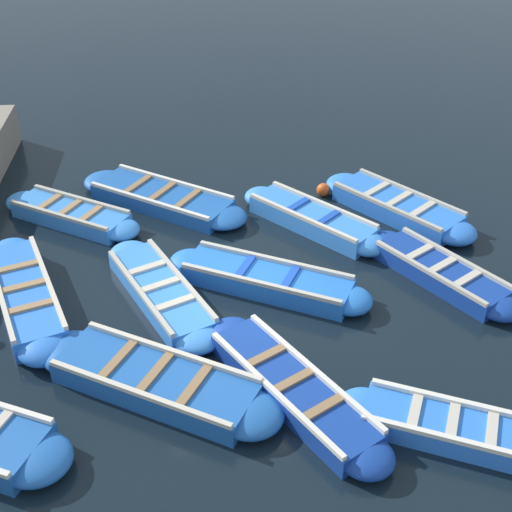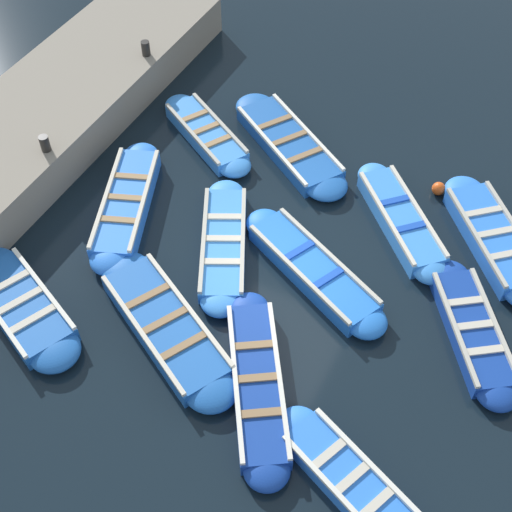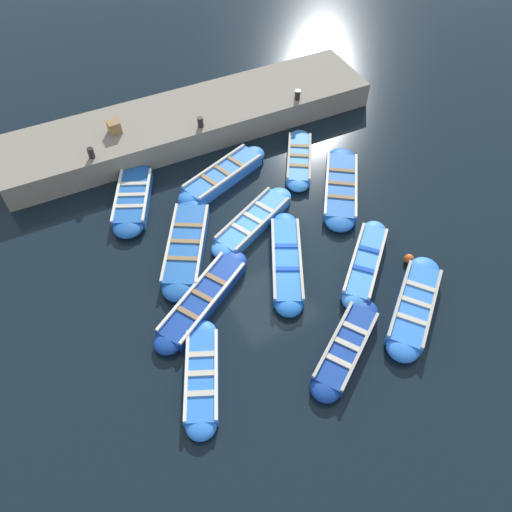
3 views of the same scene
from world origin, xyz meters
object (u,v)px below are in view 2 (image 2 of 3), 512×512
boat_outer_left (224,244)px  boat_broadside (206,134)px  boat_far_corner (313,270)px  boat_inner_gap (257,383)px  boat_end_of_row (22,307)px  boat_tucked (127,204)px  boat_drifting (472,330)px  boat_near_quay (493,238)px  bollard_mid_south (146,48)px  bollard_mid_north (45,143)px  boat_centre (351,482)px  boat_outer_right (401,220)px  boat_mid_row (166,326)px  buoy_orange_near (439,189)px  boat_stern_in (289,144)px

boat_outer_left → boat_broadside: (-1.94, 2.67, 0.01)m
boat_far_corner → boat_broadside: (-3.78, 2.47, -0.01)m
boat_inner_gap → boat_end_of_row: 4.58m
boat_tucked → boat_drifting: size_ratio=1.22×
boat_inner_gap → boat_near_quay: (2.66, 5.02, 0.01)m
bollard_mid_south → boat_end_of_row: bearing=-76.6°
boat_near_quay → bollard_mid_north: size_ratio=9.26×
boat_centre → bollard_mid_south: bearing=139.4°
boat_outer_left → boat_outer_right: bearing=37.2°
boat_tucked → boat_outer_right: (5.16, 2.21, -0.02)m
boat_far_corner → boat_outer_left: 1.85m
boat_far_corner → boat_broadside: size_ratio=1.19×
boat_far_corner → boat_centre: (2.25, -3.51, -0.02)m
boat_mid_row → boat_centre: boat_mid_row is taller
boat_drifting → buoy_orange_near: size_ratio=10.76×
boat_outer_right → boat_near_quay: size_ratio=0.90×
boat_stern_in → boat_near_quay: boat_near_quay is taller
boat_stern_in → boat_outer_right: (3.02, -1.05, 0.02)m
boat_end_of_row → boat_near_quay: 9.13m
boat_near_quay → bollard_mid_north: bollard_mid_north is taller
boat_far_corner → bollard_mid_north: bollard_mid_north is taller
boat_centre → buoy_orange_near: (-0.82, 6.75, -0.01)m
boat_inner_gap → buoy_orange_near: size_ratio=12.65×
boat_centre → bollard_mid_south: 10.87m
boat_centre → boat_broadside: size_ratio=1.02×
buoy_orange_near → boat_far_corner: bearing=-113.8°
boat_inner_gap → boat_mid_row: boat_mid_row is taller
bollard_mid_north → boat_outer_right: bearing=17.4°
boat_centre → boat_outer_right: 5.63m
boat_far_corner → boat_centre: boat_far_corner is taller
boat_tucked → bollard_mid_south: (-1.86, 3.76, 0.89)m
boat_centre → boat_outer_right: (-1.21, 5.50, 0.03)m
boat_outer_left → boat_near_quay: bearing=28.7°
boat_drifting → bollard_mid_north: (-9.07, -0.27, 0.93)m
bollard_mid_north → bollard_mid_south: 3.75m
boat_far_corner → boat_mid_row: boat_mid_row is taller
boat_mid_row → boat_broadside: 5.25m
boat_centre → boat_drifting: bearing=76.6°
boat_tucked → bollard_mid_south: bollard_mid_south is taller
boat_outer_left → bollard_mid_north: size_ratio=10.01×
boat_inner_gap → boat_near_quay: size_ratio=1.11×
boat_inner_gap → boat_near_quay: bearing=62.1°
boat_tucked → boat_stern_in: bearing=56.8°
boat_outer_right → boat_far_corner: bearing=-117.6°
boat_mid_row → boat_drifting: (4.90, 2.45, -0.01)m
boat_inner_gap → bollard_mid_north: size_ratio=10.32×
buoy_orange_near → boat_outer_left: bearing=-133.6°
boat_inner_gap → boat_broadside: boat_inner_gap is taller
boat_stern_in → bollard_mid_south: bollard_mid_south is taller
boat_drifting → boat_stern_in: bearing=149.6°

